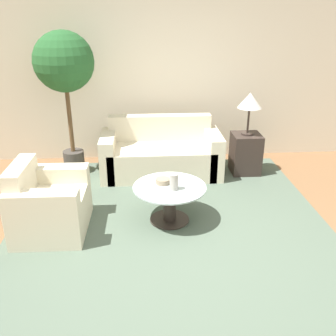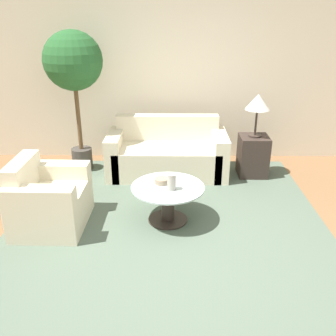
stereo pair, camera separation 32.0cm
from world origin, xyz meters
name	(u,v)px [view 1 (the left image)]	position (x,y,z in m)	size (l,w,h in m)	color
ground_plane	(181,254)	(0.00, 0.00, 0.00)	(14.00, 14.00, 0.00)	brown
wall_back	(164,76)	(0.00, 2.77, 1.30)	(10.00, 0.06, 2.60)	beige
rug	(169,220)	(-0.07, 0.66, 0.00)	(3.57, 3.66, 0.01)	#4C5B4C
sofa_main	(161,155)	(-0.10, 2.06, 0.28)	(1.71, 0.79, 0.81)	beige
armchair	(47,207)	(-1.41, 0.55, 0.28)	(0.74, 0.87, 0.78)	beige
coffee_table	(170,199)	(-0.07, 0.66, 0.28)	(0.82, 0.82, 0.43)	#332823
side_table	(245,153)	(1.14, 1.98, 0.29)	(0.41, 0.41, 0.59)	#332823
table_lamp	(250,102)	(1.14, 1.98, 1.06)	(0.34, 0.34, 0.60)	#332823
potted_plant	(64,68)	(-1.38, 2.16, 1.52)	(0.81, 0.81, 2.01)	#3D3833
vase	(174,182)	(-0.03, 0.58, 0.52)	(0.10, 0.10, 0.18)	#9E998E
bowl	(163,181)	(-0.14, 0.74, 0.46)	(0.16, 0.16, 0.06)	gray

